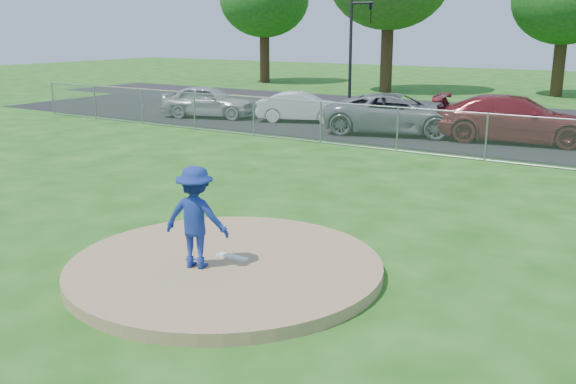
# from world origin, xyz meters

# --- Properties ---
(ground) EXTENTS (120.00, 120.00, 0.00)m
(ground) POSITION_xyz_m (0.00, 10.00, 0.00)
(ground) COLOR #194E11
(ground) RESTS_ON ground
(pitchers_mound) EXTENTS (5.40, 5.40, 0.20)m
(pitchers_mound) POSITION_xyz_m (0.00, 0.00, 0.10)
(pitchers_mound) COLOR #967852
(pitchers_mound) RESTS_ON ground
(pitching_rubber) EXTENTS (0.60, 0.15, 0.04)m
(pitching_rubber) POSITION_xyz_m (0.00, 0.20, 0.22)
(pitching_rubber) COLOR white
(pitching_rubber) RESTS_ON pitchers_mound
(chain_link_fence) EXTENTS (40.00, 0.06, 1.50)m
(chain_link_fence) POSITION_xyz_m (0.00, 12.00, 0.75)
(chain_link_fence) COLOR gray
(chain_link_fence) RESTS_ON ground
(parking_lot) EXTENTS (50.00, 8.00, 0.01)m
(parking_lot) POSITION_xyz_m (0.00, 16.50, 0.01)
(parking_lot) COLOR black
(parking_lot) RESTS_ON ground
(street) EXTENTS (60.00, 7.00, 0.01)m
(street) POSITION_xyz_m (0.00, 24.00, 0.00)
(street) COLOR black
(street) RESTS_ON ground
(traffic_signal_left) EXTENTS (1.28, 0.20, 5.60)m
(traffic_signal_left) POSITION_xyz_m (-8.76, 22.00, 3.36)
(traffic_signal_left) COLOR black
(traffic_signal_left) RESTS_ON ground
(pitcher) EXTENTS (1.24, 0.92, 1.72)m
(pitcher) POSITION_xyz_m (-0.25, -0.43, 1.06)
(pitcher) COLOR navy
(pitcher) RESTS_ON pitchers_mound
(traffic_cone) EXTENTS (0.41, 0.41, 0.80)m
(traffic_cone) POSITION_xyz_m (-5.41, 14.85, 0.41)
(traffic_cone) COLOR orange
(traffic_cone) RESTS_ON parking_lot
(parked_car_silver) EXTENTS (4.74, 3.00, 1.50)m
(parked_car_silver) POSITION_xyz_m (-12.83, 15.17, 0.76)
(parked_car_silver) COLOR #A9A9AE
(parked_car_silver) RESTS_ON parking_lot
(parked_car_white) EXTENTS (4.19, 2.80, 1.30)m
(parked_car_white) POSITION_xyz_m (-8.43, 16.27, 0.66)
(parked_car_white) COLOR silver
(parked_car_white) RESTS_ON parking_lot
(parked_car_gray) EXTENTS (6.18, 4.07, 1.58)m
(parked_car_gray) POSITION_xyz_m (-3.51, 15.44, 0.80)
(parked_car_gray) COLOR slate
(parked_car_gray) RESTS_ON parking_lot
(parked_car_darkred) EXTENTS (6.13, 3.28, 1.69)m
(parked_car_darkred) POSITION_xyz_m (0.91, 16.04, 0.86)
(parked_car_darkred) COLOR maroon
(parked_car_darkred) RESTS_ON parking_lot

